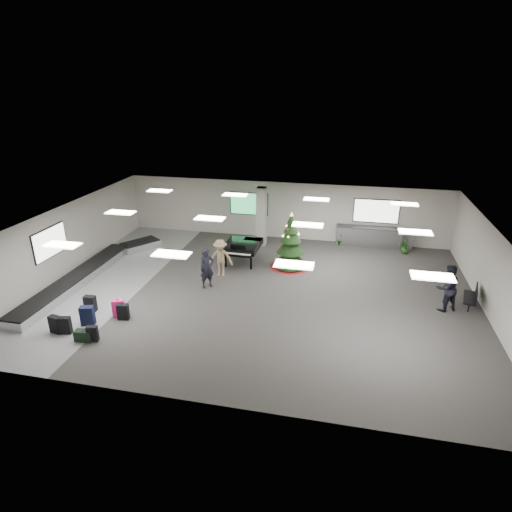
% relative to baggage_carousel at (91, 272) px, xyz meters
% --- Properties ---
extents(ground, '(18.00, 18.00, 0.00)m').
position_rel_baggage_carousel_xyz_m(ground, '(7.84, 0.08, -0.21)').
color(ground, '#3A3634').
rests_on(ground, ground).
extents(room_envelope, '(18.02, 14.02, 3.21)m').
position_rel_baggage_carousel_xyz_m(room_envelope, '(7.46, 0.75, 2.12)').
color(room_envelope, '#BCB4AC').
rests_on(room_envelope, ground).
extents(baggage_carousel, '(2.28, 9.71, 0.43)m').
position_rel_baggage_carousel_xyz_m(baggage_carousel, '(0.00, 0.00, 0.00)').
color(baggage_carousel, silver).
rests_on(baggage_carousel, ground).
extents(service_counter, '(4.05, 0.65, 1.08)m').
position_rel_baggage_carousel_xyz_m(service_counter, '(12.84, 6.73, 0.33)').
color(service_counter, silver).
rests_on(service_counter, ground).
extents(suitcase_0, '(0.46, 0.32, 0.66)m').
position_rel_baggage_carousel_xyz_m(suitcase_0, '(1.85, -4.55, 0.11)').
color(suitcase_0, black).
rests_on(suitcase_0, ground).
extents(suitcase_1, '(0.40, 0.28, 0.59)m').
position_rel_baggage_carousel_xyz_m(suitcase_1, '(3.07, -4.77, 0.07)').
color(suitcase_1, black).
rests_on(suitcase_1, ground).
extents(pink_suitcase, '(0.51, 0.39, 0.72)m').
position_rel_baggage_carousel_xyz_m(pink_suitcase, '(3.11, -3.07, 0.14)').
color(pink_suitcase, '#F92072').
rests_on(pink_suitcase, ground).
extents(suitcase_3, '(0.45, 0.30, 0.64)m').
position_rel_baggage_carousel_xyz_m(suitcase_3, '(3.38, -3.21, 0.10)').
color(suitcase_3, black).
rests_on(suitcase_3, ground).
extents(navy_suitcase, '(0.54, 0.40, 0.76)m').
position_rel_baggage_carousel_xyz_m(navy_suitcase, '(2.30, -3.85, 0.16)').
color(navy_suitcase, black).
rests_on(navy_suitcase, ground).
extents(suitcase_5, '(0.48, 0.32, 0.68)m').
position_rel_baggage_carousel_xyz_m(suitcase_5, '(1.50, -4.58, 0.12)').
color(suitcase_5, black).
rests_on(suitcase_5, ground).
extents(green_duffel, '(0.62, 0.36, 0.41)m').
position_rel_baggage_carousel_xyz_m(green_duffel, '(2.75, -4.83, -0.02)').
color(green_duffel, black).
rests_on(green_duffel, ground).
extents(suitcase_8, '(0.45, 0.26, 0.67)m').
position_rel_baggage_carousel_xyz_m(suitcase_8, '(1.83, -2.92, 0.11)').
color(suitcase_8, black).
rests_on(suitcase_8, ground).
extents(christmas_tree, '(1.93, 1.93, 2.76)m').
position_rel_baggage_carousel_xyz_m(christmas_tree, '(8.82, 3.01, 0.73)').
color(christmas_tree, maroon).
rests_on(christmas_tree, ground).
extents(grand_piano, '(1.70, 2.14, 1.20)m').
position_rel_baggage_carousel_xyz_m(grand_piano, '(6.42, 3.03, 0.64)').
color(grand_piano, black).
rests_on(grand_piano, ground).
extents(bench, '(0.74, 1.38, 0.83)m').
position_rel_baggage_carousel_xyz_m(bench, '(16.43, 0.67, 0.26)').
color(bench, black).
rests_on(bench, ground).
extents(traveler_a, '(0.77, 0.75, 1.78)m').
position_rel_baggage_carousel_xyz_m(traveler_a, '(5.61, 0.08, 0.68)').
color(traveler_a, black).
rests_on(traveler_a, ground).
extents(traveler_b, '(1.17, 0.72, 1.75)m').
position_rel_baggage_carousel_xyz_m(traveler_b, '(5.83, 1.35, 0.66)').
color(traveler_b, '#98805E').
rests_on(traveler_b, ground).
extents(traveler_bench, '(1.15, 1.06, 1.91)m').
position_rel_baggage_carousel_xyz_m(traveler_bench, '(15.31, 0.13, 0.74)').
color(traveler_bench, black).
rests_on(traveler_bench, ground).
extents(potted_plant_left, '(0.50, 0.47, 0.71)m').
position_rel_baggage_carousel_xyz_m(potted_plant_left, '(11.06, 6.54, 0.14)').
color(potted_plant_left, '#193D13').
rests_on(potted_plant_left, ground).
extents(potted_plant_right, '(0.54, 0.54, 0.76)m').
position_rel_baggage_carousel_xyz_m(potted_plant_right, '(14.43, 6.02, 0.17)').
color(potted_plant_right, '#193D13').
rests_on(potted_plant_right, ground).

